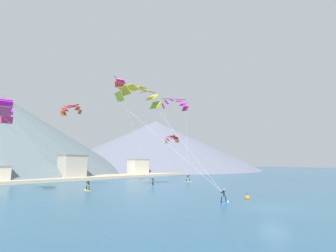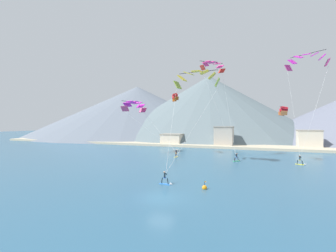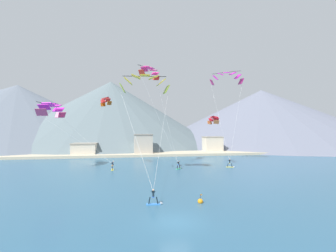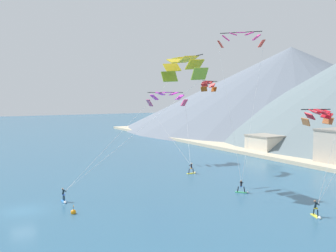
{
  "view_description": "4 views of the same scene",
  "coord_description": "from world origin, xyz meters",
  "px_view_note": "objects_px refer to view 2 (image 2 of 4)",
  "views": [
    {
      "loc": [
        -23.63,
        -9.51,
        4.55
      ],
      "look_at": [
        3.14,
        18.21,
        10.72
      ],
      "focal_mm": 24.0,
      "sensor_mm": 36.0,
      "label": 1
    },
    {
      "loc": [
        8.65,
        -20.64,
        7.44
      ],
      "look_at": [
        -3.73,
        11.84,
        7.01
      ],
      "focal_mm": 24.0,
      "sensor_mm": 36.0,
      "label": 2
    },
    {
      "loc": [
        -3.69,
        -18.41,
        7.62
      ],
      "look_at": [
        2.23,
        17.41,
        8.31
      ],
      "focal_mm": 24.0,
      "sensor_mm": 36.0,
      "label": 3
    },
    {
      "loc": [
        41.09,
        -5.8,
        12.11
      ],
      "look_at": [
        3.27,
        15.79,
        8.61
      ],
      "focal_mm": 40.0,
      "sensor_mm": 36.0,
      "label": 4
    }
  ],
  "objects_px": {
    "race_marker_buoy": "(205,188)",
    "kitesurfer_mid_center": "(176,154)",
    "kitesurfer_near_lead": "(301,162)",
    "parafoil_kite_distant_low_drift": "(283,110)",
    "parafoil_kite_distant_high_outer": "(175,96)",
    "parafoil_kite_near_trail": "(213,66)",
    "parafoil_kite_far_left": "(197,77)",
    "kitesurfer_far_left": "(166,181)",
    "kitesurfer_near_trail": "(237,159)",
    "parafoil_kite_near_lead": "(307,60)",
    "parafoil_kite_mid_center": "(134,105)"
  },
  "relations": [
    {
      "from": "race_marker_buoy",
      "to": "kitesurfer_mid_center",
      "type": "bearing_deg",
      "value": 116.23
    },
    {
      "from": "kitesurfer_near_lead",
      "to": "parafoil_kite_distant_low_drift",
      "type": "distance_m",
      "value": 10.31
    },
    {
      "from": "kitesurfer_mid_center",
      "to": "parafoil_kite_distant_high_outer",
      "type": "height_order",
      "value": "parafoil_kite_distant_high_outer"
    },
    {
      "from": "parafoil_kite_near_trail",
      "to": "parafoil_kite_far_left",
      "type": "relative_size",
      "value": 1.16
    },
    {
      "from": "kitesurfer_mid_center",
      "to": "kitesurfer_far_left",
      "type": "xyz_separation_m",
      "value": [
        6.0,
        -21.49,
        -0.09
      ]
    },
    {
      "from": "kitesurfer_near_trail",
      "to": "race_marker_buoy",
      "type": "distance_m",
      "value": 20.92
    },
    {
      "from": "parafoil_kite_near_lead",
      "to": "race_marker_buoy",
      "type": "xyz_separation_m",
      "value": [
        -15.07,
        -27.06,
        -20.06
      ]
    },
    {
      "from": "kitesurfer_far_left",
      "to": "parafoil_kite_distant_low_drift",
      "type": "bearing_deg",
      "value": 57.11
    },
    {
      "from": "parafoil_kite_near_trail",
      "to": "parafoil_kite_distant_high_outer",
      "type": "height_order",
      "value": "parafoil_kite_near_trail"
    },
    {
      "from": "kitesurfer_near_lead",
      "to": "parafoil_kite_mid_center",
      "type": "bearing_deg",
      "value": 175.22
    },
    {
      "from": "parafoil_kite_near_trail",
      "to": "parafoil_kite_far_left",
      "type": "bearing_deg",
      "value": -100.63
    },
    {
      "from": "kitesurfer_mid_center",
      "to": "parafoil_kite_distant_high_outer",
      "type": "relative_size",
      "value": 0.45
    },
    {
      "from": "kitesurfer_far_left",
      "to": "parafoil_kite_near_trail",
      "type": "xyz_separation_m",
      "value": [
        1.47,
        24.55,
        19.62
      ]
    },
    {
      "from": "parafoil_kite_mid_center",
      "to": "parafoil_kite_far_left",
      "type": "bearing_deg",
      "value": -23.47
    },
    {
      "from": "kitesurfer_near_trail",
      "to": "parafoil_kite_distant_high_outer",
      "type": "distance_m",
      "value": 20.66
    },
    {
      "from": "parafoil_kite_near_lead",
      "to": "parafoil_kite_near_trail",
      "type": "xyz_separation_m",
      "value": [
        -18.31,
        -2.26,
        -0.13
      ]
    },
    {
      "from": "kitesurfer_near_lead",
      "to": "parafoil_kite_near_trail",
      "type": "bearing_deg",
      "value": 166.59
    },
    {
      "from": "kitesurfer_mid_center",
      "to": "parafoil_kite_near_trail",
      "type": "xyz_separation_m",
      "value": [
        7.47,
        3.06,
        19.54
      ]
    },
    {
      "from": "race_marker_buoy",
      "to": "parafoil_kite_near_lead",
      "type": "bearing_deg",
      "value": 60.89
    },
    {
      "from": "parafoil_kite_distant_low_drift",
      "to": "parafoil_kite_mid_center",
      "type": "bearing_deg",
      "value": -179.91
    },
    {
      "from": "kitesurfer_near_lead",
      "to": "kitesurfer_near_trail",
      "type": "height_order",
      "value": "kitesurfer_near_lead"
    },
    {
      "from": "parafoil_kite_distant_high_outer",
      "to": "parafoil_kite_distant_low_drift",
      "type": "bearing_deg",
      "value": -5.22
    },
    {
      "from": "parafoil_kite_near_trail",
      "to": "parafoil_kite_distant_low_drift",
      "type": "bearing_deg",
      "value": -3.65
    },
    {
      "from": "parafoil_kite_far_left",
      "to": "parafoil_kite_near_lead",
      "type": "bearing_deg",
      "value": 28.55
    },
    {
      "from": "kitesurfer_near_trail",
      "to": "race_marker_buoy",
      "type": "height_order",
      "value": "kitesurfer_near_trail"
    },
    {
      "from": "parafoil_kite_distant_low_drift",
      "to": "kitesurfer_near_trail",
      "type": "bearing_deg",
      "value": -159.53
    },
    {
      "from": "parafoil_kite_near_trail",
      "to": "race_marker_buoy",
      "type": "height_order",
      "value": "parafoil_kite_near_trail"
    },
    {
      "from": "parafoil_kite_near_trail",
      "to": "parafoil_kite_far_left",
      "type": "xyz_separation_m",
      "value": [
        -1.61,
        -8.57,
        -4.02
      ]
    },
    {
      "from": "parafoil_kite_near_lead",
      "to": "parafoil_kite_far_left",
      "type": "bearing_deg",
      "value": -151.45
    },
    {
      "from": "parafoil_kite_mid_center",
      "to": "kitesurfer_near_lead",
      "type": "bearing_deg",
      "value": -4.78
    },
    {
      "from": "kitesurfer_far_left",
      "to": "parafoil_kite_near_lead",
      "type": "distance_m",
      "value": 38.74
    },
    {
      "from": "parafoil_kite_distant_high_outer",
      "to": "race_marker_buoy",
      "type": "xyz_separation_m",
      "value": [
        12.55,
        -26.03,
        -13.75
      ]
    },
    {
      "from": "kitesurfer_near_trail",
      "to": "kitesurfer_mid_center",
      "type": "distance_m",
      "value": 12.98
    },
    {
      "from": "kitesurfer_near_lead",
      "to": "parafoil_kite_far_left",
      "type": "height_order",
      "value": "parafoil_kite_far_left"
    },
    {
      "from": "kitesurfer_near_trail",
      "to": "parafoil_kite_far_left",
      "type": "relative_size",
      "value": 0.1
    },
    {
      "from": "parafoil_kite_distant_low_drift",
      "to": "race_marker_buoy",
      "type": "relative_size",
      "value": 4.34
    },
    {
      "from": "kitesurfer_near_lead",
      "to": "parafoil_kite_near_lead",
      "type": "bearing_deg",
      "value": 72.84
    },
    {
      "from": "kitesurfer_near_lead",
      "to": "parafoil_kite_distant_low_drift",
      "type": "height_order",
      "value": "parafoil_kite_distant_low_drift"
    },
    {
      "from": "parafoil_kite_distant_low_drift",
      "to": "kitesurfer_near_lead",
      "type": "bearing_deg",
      "value": -49.7
    },
    {
      "from": "parafoil_kite_near_trail",
      "to": "parafoil_kite_distant_high_outer",
      "type": "bearing_deg",
      "value": 172.47
    },
    {
      "from": "parafoil_kite_near_trail",
      "to": "parafoil_kite_far_left",
      "type": "distance_m",
      "value": 9.61
    },
    {
      "from": "kitesurfer_near_trail",
      "to": "kitesurfer_far_left",
      "type": "xyz_separation_m",
      "value": [
        -6.95,
        -20.55,
        0.01
      ]
    },
    {
      "from": "kitesurfer_near_trail",
      "to": "parafoil_kite_distant_high_outer",
      "type": "xyz_separation_m",
      "value": [
        -14.78,
        5.23,
        13.45
      ]
    },
    {
      "from": "kitesurfer_mid_center",
      "to": "parafoil_kite_mid_center",
      "type": "xyz_separation_m",
      "value": [
        -11.73,
        2.13,
        11.33
      ]
    },
    {
      "from": "kitesurfer_mid_center",
      "to": "race_marker_buoy",
      "type": "bearing_deg",
      "value": -63.77
    },
    {
      "from": "parafoil_kite_far_left",
      "to": "parafoil_kite_mid_center",
      "type": "bearing_deg",
      "value": 156.53
    },
    {
      "from": "parafoil_kite_distant_high_outer",
      "to": "parafoil_kite_near_lead",
      "type": "bearing_deg",
      "value": 2.15
    },
    {
      "from": "kitesurfer_near_lead",
      "to": "parafoil_kite_far_left",
      "type": "distance_m",
      "value": 24.25
    },
    {
      "from": "parafoil_kite_far_left",
      "to": "race_marker_buoy",
      "type": "relative_size",
      "value": 16.8
    },
    {
      "from": "parafoil_kite_near_lead",
      "to": "parafoil_kite_mid_center",
      "type": "height_order",
      "value": "parafoil_kite_near_lead"
    }
  ]
}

